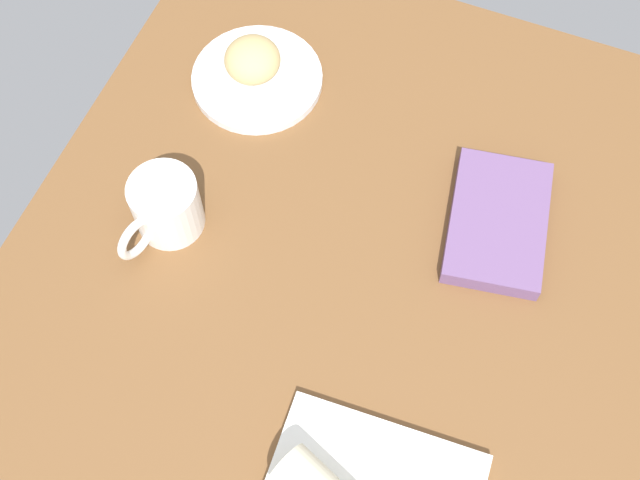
{
  "coord_description": "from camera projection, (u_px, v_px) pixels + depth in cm",
  "views": [
    {
      "loc": [
        -43.72,
        -15.7,
        107.8
      ],
      "look_at": [
        4.21,
        3.55,
        7.0
      ],
      "focal_mm": 46.86,
      "sensor_mm": 36.0,
      "label": 1
    }
  ],
  "objects": [
    {
      "name": "coffee_mug",
      "position": [
        165.0,
        207.0,
        1.14
      ],
      "size": [
        14.21,
        9.49,
        9.16
      ],
      "color": "white",
      "rests_on": "dining_table"
    },
    {
      "name": "dining_table",
      "position": [
        332.0,
        290.0,
        1.15
      ],
      "size": [
        110.0,
        90.0,
        4.0
      ],
      "primitive_type": "cube",
      "color": "brown",
      "rests_on": "ground"
    },
    {
      "name": "book_stack",
      "position": [
        498.0,
        222.0,
        1.16
      ],
      "size": [
        22.55,
        16.56,
        2.79
      ],
      "color": "#6B4C7A",
      "rests_on": "dining_table"
    },
    {
      "name": "round_plate",
      "position": [
        257.0,
        79.0,
        1.29
      ],
      "size": [
        20.15,
        20.15,
        1.4
      ],
      "primitive_type": "cylinder",
      "color": "white",
      "rests_on": "dining_table"
    },
    {
      "name": "scone_pastry",
      "position": [
        252.0,
        60.0,
        1.26
      ],
      "size": [
        10.7,
        10.59,
        5.69
      ],
      "primitive_type": "ellipsoid",
      "rotation": [
        0.0,
        0.0,
        0.27
      ],
      "color": "tan",
      "rests_on": "round_plate"
    }
  ]
}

